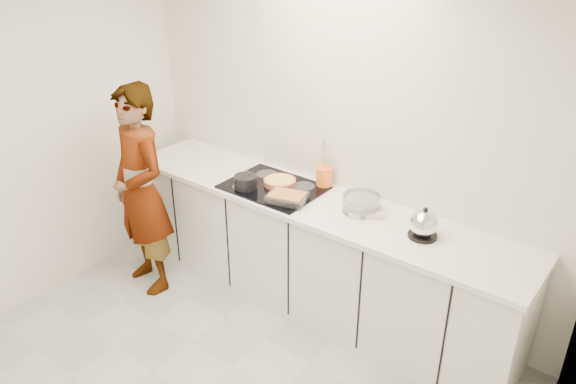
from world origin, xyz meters
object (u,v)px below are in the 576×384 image
Objects in this scene: hob at (274,187)px; kettle at (424,225)px; tart_dish at (280,182)px; saucepan at (246,182)px; baking_dish at (287,197)px; mixing_bowl at (361,204)px; utensil_crock at (324,177)px; cook at (141,191)px.

kettle is (1.21, 0.03, 0.08)m from hob.
hob is 2.86× the size of tart_dish.
hob is 0.07m from tart_dish.
saucepan is (-0.17, -0.20, 0.03)m from tart_dish.
hob is at bearing 151.43° from baking_dish.
mixing_bowl is at bearing 14.85° from saucepan.
saucepan is 0.90m from mixing_bowl.
cook is (-1.15, -0.83, -0.14)m from utensil_crock.
baking_dish is 0.39m from utensil_crock.
utensil_crock reaches higher than tart_dish.
cook reaches higher than mixing_bowl.
kettle is (0.49, -0.06, 0.03)m from mixing_bowl.
kettle reaches higher than utensil_crock.
hob is at bearing -178.72° from kettle.
hob is 3.35× the size of saucepan.
utensil_crock is (0.06, 0.38, 0.04)m from baking_dish.
utensil_crock is at bearing 80.66° from baking_dish.
saucepan reaches higher than baking_dish.
hob is 0.72m from mixing_bowl.
mixing_bowl is 0.46m from utensil_crock.
tart_dish reaches higher than hob.
baking_dish is at bearing 2.97° from saucepan.
saucepan is 1.37m from kettle.
hob is 0.22m from saucepan.
baking_dish is 2.03× the size of utensil_crock.
kettle is at bearing -6.94° from mixing_bowl.
baking_dish is 0.53m from mixing_bowl.
tart_dish is at bearing 73.50° from hob.
tart_dish is 1.01× the size of kettle.
saucepan is at bearing -136.88° from hob.
cook reaches higher than saucepan.
kettle is (1.19, -0.03, 0.05)m from tart_dish.
saucepan is (-0.15, -0.14, 0.06)m from hob.
kettle is (0.98, 0.15, 0.05)m from baking_dish.
utensil_crock is at bearing 47.99° from cook.
tart_dish is at bearing 49.65° from saucepan.
utensil_crock is (0.27, 0.20, 0.04)m from tart_dish.
kettle is at bearing 7.11° from saucepan.
saucepan is 0.86× the size of kettle.
tart_dish is at bearing 139.42° from baking_dish.
utensil_crock reaches higher than mixing_bowl.
kettle reaches higher than mixing_bowl.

